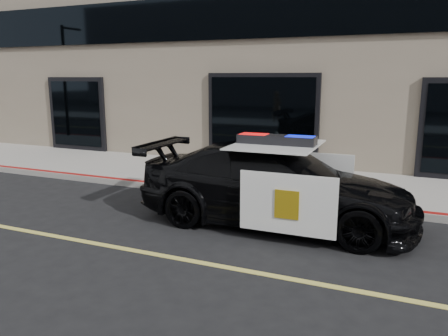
% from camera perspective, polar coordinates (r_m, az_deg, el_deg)
% --- Properties ---
extents(ground, '(120.00, 120.00, 0.00)m').
position_cam_1_polar(ground, '(6.91, -5.69, -11.77)').
color(ground, black).
rests_on(ground, ground).
extents(sidewalk_n, '(60.00, 3.50, 0.15)m').
position_cam_1_polar(sidewalk_n, '(11.54, 6.91, -1.72)').
color(sidewalk_n, gray).
rests_on(sidewalk_n, ground).
extents(police_car, '(2.45, 5.26, 1.71)m').
position_cam_1_polar(police_car, '(8.31, 6.76, -2.14)').
color(police_car, black).
rests_on(police_car, ground).
extents(fire_hydrant, '(0.32, 0.45, 0.72)m').
position_cam_1_polar(fire_hydrant, '(11.01, -0.72, -0.10)').
color(fire_hydrant, silver).
rests_on(fire_hydrant, sidewalk_n).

